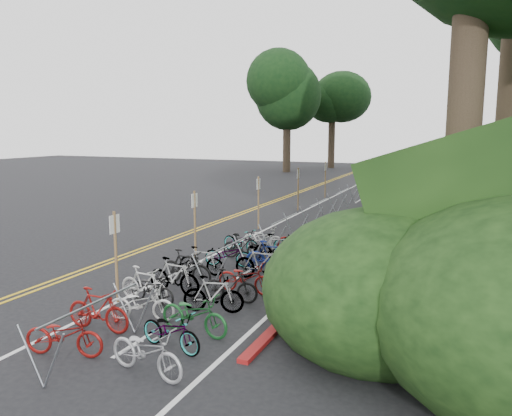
{
  "coord_description": "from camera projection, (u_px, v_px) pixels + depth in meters",
  "views": [
    {
      "loc": [
        9.65,
        -10.59,
        4.69
      ],
      "look_at": [
        1.23,
        9.21,
        1.3
      ],
      "focal_mm": 35.0,
      "sensor_mm": 36.0,
      "label": 1
    }
  ],
  "objects": [
    {
      "name": "ground",
      "position": [
        88.0,
        297.0,
        14.09
      ],
      "size": [
        120.0,
        120.0,
        0.0
      ],
      "primitive_type": "plane",
      "color": "black",
      "rests_on": "ground"
    },
    {
      "name": "road_markings",
      "position": [
        251.0,
        232.0,
        23.02
      ],
      "size": [
        7.47,
        80.0,
        0.01
      ],
      "color": "gold",
      "rests_on": "ground"
    },
    {
      "name": "red_curb",
      "position": [
        370.0,
        232.0,
        22.78
      ],
      "size": [
        0.25,
        28.0,
        0.1
      ],
      "primitive_type": "cube",
      "color": "maroon",
      "rests_on": "ground"
    },
    {
      "name": "bike_rack_front",
      "position": [
        93.0,
        318.0,
        10.25
      ],
      "size": [
        1.14,
        2.92,
        1.18
      ],
      "color": "gray",
      "rests_on": "ground"
    },
    {
      "name": "bike_racks_rest",
      "position": [
        319.0,
        208.0,
        24.61
      ],
      "size": [
        1.14,
        23.0,
        1.17
      ],
      "color": "gray",
      "rests_on": "ground"
    },
    {
      "name": "signpost_near",
      "position": [
        116.0,
        251.0,
        13.48
      ],
      "size": [
        0.08,
        0.4,
        2.53
      ],
      "color": "brown",
      "rests_on": "ground"
    },
    {
      "name": "signposts_rest",
      "position": [
        280.0,
        192.0,
        26.36
      ],
      "size": [
        0.08,
        18.4,
        2.5
      ],
      "color": "brown",
      "rests_on": "ground"
    },
    {
      "name": "bike_front",
      "position": [
        144.0,
        284.0,
        13.67
      ],
      "size": [
        0.63,
        1.68,
        0.98
      ],
      "primitive_type": "imported",
      "rotation": [
        0.0,
        0.0,
        1.46
      ],
      "color": "beige",
      "rests_on": "ground"
    },
    {
      "name": "bike_valet",
      "position": [
        221.0,
        272.0,
        14.9
      ],
      "size": [
        3.43,
        12.3,
        1.09
      ],
      "color": "maroon",
      "rests_on": "ground"
    }
  ]
}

